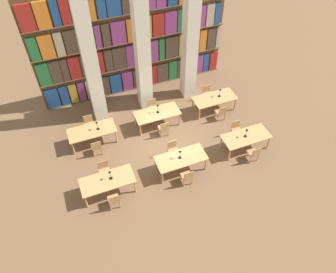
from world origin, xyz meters
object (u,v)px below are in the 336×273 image
Objects in this scene: chair_2 at (187,176)px; reading_table_3 at (92,131)px; chair_1 at (104,170)px; desk_lamp_0 at (110,174)px; chair_0 at (114,200)px; chair_5 at (236,129)px; reading_table_4 at (157,114)px; desk_lamp_1 at (180,153)px; desk_lamp_2 at (247,131)px; chair_10 at (221,112)px; pillar_right at (190,42)px; chair_3 at (173,149)px; chair_6 at (97,147)px; reading_table_2 at (246,137)px; reading_table_1 at (181,159)px; chair_11 at (207,93)px; desk_lamp_3 at (97,124)px; reading_table_5 at (215,99)px; desk_lamp_5 at (220,91)px; chair_7 at (89,124)px; chair_9 at (153,107)px; desk_lamp_4 at (158,107)px; pillar_left at (91,63)px; chair_8 at (164,128)px; pillar_center at (142,52)px; reading_table_0 at (107,181)px.

reading_table_3 is at bearing 129.81° from chair_2.
desk_lamp_0 is (0.13, -0.72, 0.60)m from chair_1.
chair_5 is (6.08, 1.57, 0.00)m from chair_0.
chair_1 is 3.34m from chair_2.
chair_2 reaches higher than reading_table_4.
desk_lamp_1 is (2.99, -0.74, 0.59)m from chair_1.
chair_10 is at bearing 92.59° from desk_lamp_2.
reading_table_3 is at bearing -163.02° from pillar_right.
desk_lamp_0 is 0.53× the size of chair_10.
desk_lamp_0 is 2.85m from desk_lamp_1.
chair_3 is 1.00× the size of chair_6.
reading_table_2 is at bearing -18.20° from chair_6.
reading_table_1 is 2.39× the size of chair_3.
reading_table_4 is 3.03m from chair_10.
reading_table_4 is at bearing 137.92° from reading_table_2.
chair_0 is 1.00× the size of chair_11.
pillar_right is 5.62m from desk_lamp_3.
chair_1 is 2.98m from chair_3.
desk_lamp_5 reaches higher than reading_table_5.
chair_0 is (-5.28, -5.20, -2.53)m from pillar_right.
chair_7 is (-2.99, 4.34, 0.00)m from chair_2.
reading_table_2 is 7.04m from chair_7.
reading_table_1 is 3.60m from chair_9.
reading_table_3 is (-0.14, 2.80, -0.39)m from desk_lamp_0.
chair_3 is 4.10m from chair_11.
chair_3 is 3.65m from reading_table_3.
chair_2 is at bearing 90.00° from chair_3.
desk_lamp_1 is at bearing 89.62° from chair_2.
chair_7 is 0.42× the size of reading_table_4.
chair_0 is at bearing -130.53° from desk_lamp_4.
chair_11 is (-0.13, 3.50, -0.21)m from reading_table_2.
reading_table_1 is 4.30m from desk_lamp_5.
pillar_left is at bearing 140.81° from desk_lamp_2.
pillar_right reaches higher than chair_3.
chair_3 is 3.20m from desk_lamp_2.
desk_lamp_1 is 0.97× the size of desk_lamp_5.
reading_table_1 is 1.00× the size of reading_table_5.
chair_8 is (-3.01, 1.26, 0.00)m from chair_5.
desk_lamp_4 reaches higher than reading_table_5.
chair_7 is 0.42× the size of reading_table_5.
chair_2 is (-0.00, -5.20, -2.53)m from pillar_center.
chair_2 and chair_3 have the same top height.
reading_table_0 is 3.73m from chair_8.
chair_1 is at bearing -0.12° from chair_3.
chair_5 and chair_10 have the same top height.
desk_lamp_1 is (0.00, -4.43, -1.94)m from pillar_center.
pillar_right reaches higher than chair_10.
desk_lamp_3 reaches higher than reading_table_1.
pillar_center is 1.00× the size of pillar_right.
chair_5 is at bearing -34.07° from desk_lamp_4.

